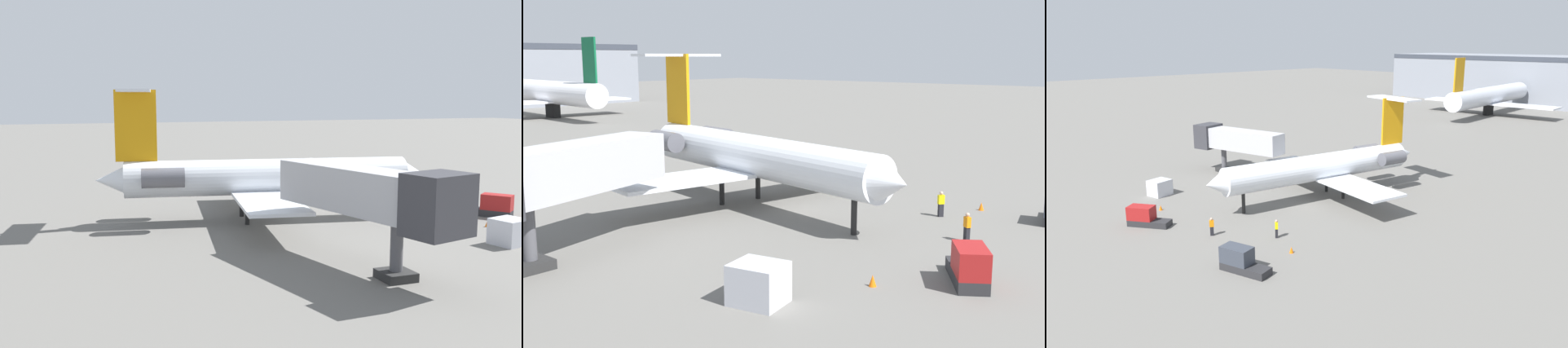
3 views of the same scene
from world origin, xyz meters
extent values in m
cube|color=#66635E|center=(0.00, 0.00, -0.05)|extent=(400.00, 400.00, 0.10)
cylinder|color=silver|center=(-0.13, 2.91, 3.56)|extent=(6.92, 23.12, 2.89)
cone|color=silver|center=(-2.31, -9.18, 3.56)|extent=(3.09, 2.65, 2.75)
cone|color=silver|center=(2.06, 15.11, 3.56)|extent=(2.88, 2.99, 2.46)
cube|color=silver|center=(5.54, 2.91, 2.42)|extent=(10.07, 6.00, 0.24)
cube|color=silver|center=(-5.46, 4.89, 2.42)|extent=(10.07, 6.00, 0.24)
cylinder|color=#595960|center=(3.68, 10.85, 3.96)|extent=(2.04, 3.42, 1.50)
cylinder|color=#595960|center=(-0.94, 11.68, 3.96)|extent=(2.04, 3.42, 1.50)
cube|color=orange|center=(1.72, 13.24, 7.79)|extent=(0.80, 3.19, 5.55)
cube|color=silver|center=(1.72, 13.24, 10.46)|extent=(7.12, 3.57, 0.20)
cylinder|color=black|center=(-1.81, -6.42, 1.06)|extent=(0.36, 0.36, 2.12)
cylinder|color=black|center=(1.79, 4.60, 1.06)|extent=(0.36, 0.36, 2.12)
cylinder|color=black|center=(-1.36, 5.17, 1.06)|extent=(0.36, 0.36, 2.12)
cube|color=#ADADB2|center=(-14.50, 2.74, 4.58)|extent=(12.50, 5.32, 2.60)
cube|color=#333338|center=(-20.06, 1.44, 4.58)|extent=(3.07, 3.66, 3.20)
cylinder|color=#4C4C51|center=(-17.47, 2.04, 1.64)|extent=(0.70, 0.70, 3.28)
cube|color=#262626|center=(-17.47, 2.04, 0.25)|extent=(1.80, 1.80, 0.50)
cube|color=black|center=(1.10, -12.15, 0.42)|extent=(0.38, 0.40, 0.85)
cube|color=orange|center=(1.10, -12.15, 1.15)|extent=(0.44, 0.48, 0.60)
sphere|color=tan|center=(1.10, -12.15, 1.57)|extent=(0.24, 0.24, 0.24)
cube|color=black|center=(5.53, -8.27, 0.42)|extent=(0.40, 0.39, 0.85)
cube|color=yellow|center=(5.53, -8.27, 1.15)|extent=(0.48, 0.45, 0.60)
sphere|color=tan|center=(5.53, -8.27, 1.57)|extent=(0.24, 0.24, 0.24)
cube|color=#262628|center=(9.22, -14.47, 0.30)|extent=(4.23, 2.44, 0.60)
cube|color=#333842|center=(8.45, -14.69, 1.25)|extent=(2.69, 2.00, 1.30)
cube|color=#262628|center=(-5.09, -15.04, 0.30)|extent=(4.08, 3.43, 0.60)
cube|color=maroon|center=(-5.75, -15.50, 1.25)|extent=(2.77, 2.52, 1.30)
cube|color=silver|center=(-13.47, -9.54, 0.89)|extent=(2.36, 2.54, 1.78)
cone|color=orange|center=(8.95, -9.56, 0.28)|extent=(0.36, 0.36, 0.55)
cone|color=orange|center=(-8.55, -12.09, 0.28)|extent=(0.36, 0.36, 0.55)
camera|label=1|loc=(-43.76, 19.58, 9.85)|focal=39.84mm
camera|label=2|loc=(-32.75, -27.42, 10.35)|focal=44.84mm
camera|label=3|loc=(37.88, -35.35, 17.01)|focal=34.74mm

